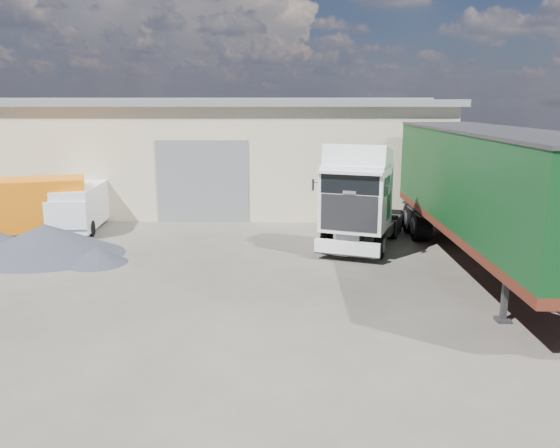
{
  "coord_description": "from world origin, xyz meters",
  "views": [
    {
      "loc": [
        1.89,
        -13.53,
        5.14
      ],
      "look_at": [
        1.54,
        3.0,
        1.48
      ],
      "focal_mm": 35.0,
      "sensor_mm": 36.0,
      "label": 1
    }
  ],
  "objects_px": {
    "tractor_unit": "(360,205)",
    "orange_skip": "(40,211)",
    "panel_van": "(78,206)",
    "box_trailer": "(489,185)"
  },
  "relations": [
    {
      "from": "orange_skip",
      "to": "tractor_unit",
      "type": "bearing_deg",
      "value": -27.23
    },
    {
      "from": "tractor_unit",
      "to": "box_trailer",
      "type": "relative_size",
      "value": 0.45
    },
    {
      "from": "panel_van",
      "to": "orange_skip",
      "type": "bearing_deg",
      "value": -133.95
    },
    {
      "from": "tractor_unit",
      "to": "orange_skip",
      "type": "xyz_separation_m",
      "value": [
        -12.33,
        1.64,
        -0.61
      ]
    },
    {
      "from": "tractor_unit",
      "to": "panel_van",
      "type": "bearing_deg",
      "value": -175.55
    },
    {
      "from": "box_trailer",
      "to": "panel_van",
      "type": "distance_m",
      "value": 15.95
    },
    {
      "from": "panel_van",
      "to": "box_trailer",
      "type": "bearing_deg",
      "value": -24.91
    },
    {
      "from": "panel_van",
      "to": "orange_skip",
      "type": "distance_m",
      "value": 1.63
    },
    {
      "from": "tractor_unit",
      "to": "orange_skip",
      "type": "bearing_deg",
      "value": -168.71
    },
    {
      "from": "tractor_unit",
      "to": "orange_skip",
      "type": "height_order",
      "value": "tractor_unit"
    }
  ]
}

